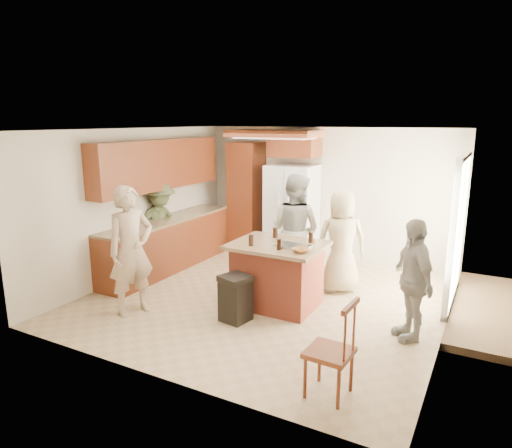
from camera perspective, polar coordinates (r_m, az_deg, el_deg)
The scene contains 12 objects.
person_front_left at distance 6.44m, azimuth -15.35°, elevation -3.23°, with size 0.65×0.48×1.79m, color tan.
person_behind_left at distance 7.34m, azimuth 4.89°, elevation -0.76°, with size 0.88×0.54×1.81m, color #999A91.
person_behind_right at distance 7.15m, azimuth 10.61°, elevation -2.16°, with size 0.79×0.51×1.61m, color tan.
person_side_right at distance 5.84m, azimuth 18.97°, elevation -6.60°, with size 0.88×0.45×1.51m, color #9C9B93.
person_counter at distance 8.30m, azimuth -11.90°, elevation -0.16°, with size 1.03×0.48×1.60m, color #3A4327.
left_cabinetry at distance 8.24m, azimuth -11.31°, elevation 0.90°, with size 0.64×3.00×2.30m.
back_wall_units at distance 9.15m, azimuth 0.23°, elevation 5.03°, with size 1.80×0.60×2.45m.
refrigerator at distance 8.82m, azimuth 4.48°, elevation 1.53°, with size 0.90×0.76×1.80m.
kitchen_island at distance 6.57m, azimuth 2.68°, elevation -6.29°, with size 1.28×1.03×0.93m.
island_items at distance 6.26m, azimuth 4.26°, elevation -2.58°, with size 0.90×0.72×0.15m.
trash_bin at distance 6.15m, azimuth -2.57°, elevation -9.22°, with size 0.46×0.46×0.63m.
spindle_chair at distance 4.60m, azimuth 9.41°, elevation -15.59°, with size 0.44×0.44×0.99m.
Camera 1 is at (2.92, -5.80, 2.64)m, focal length 32.00 mm.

